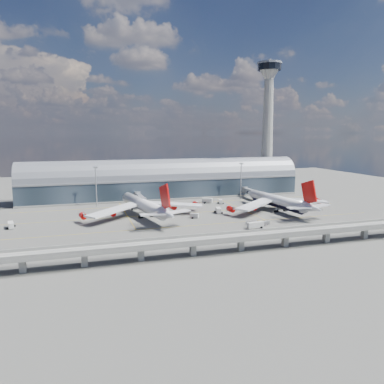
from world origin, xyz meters
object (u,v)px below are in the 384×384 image
object	(u,v)px
floodlight_mast_right	(241,180)
service_truck_0	(11,225)
control_tower	(268,127)
service_truck_4	(221,202)
airliner_left	(145,206)
service_truck_3	(218,210)
cargo_train_0	(251,222)
service_truck_1	(194,216)
cargo_train_1	(310,231)
cargo_train_2	(266,223)
service_truck_5	(207,200)
airliner_right	(279,202)
floodlight_mast_left	(96,186)
service_truck_2	(255,225)

from	to	relation	value
floodlight_mast_right	service_truck_0	size ratio (longest dim) A/B	3.38
control_tower	service_truck_4	distance (m)	85.79
airliner_left	service_truck_3	world-z (taller)	airliner_left
cargo_train_0	floodlight_mast_right	bearing A→B (deg)	-9.97
service_truck_1	cargo_train_1	bearing A→B (deg)	-103.79
control_tower	floodlight_mast_right	size ratio (longest dim) A/B	4.01
floodlight_mast_right	service_truck_0	world-z (taller)	floodlight_mast_right
control_tower	service_truck_4	world-z (taller)	control_tower
airliner_left	cargo_train_2	bearing A→B (deg)	-44.23
cargo_train_1	cargo_train_2	world-z (taller)	cargo_train_2
control_tower	service_truck_5	world-z (taller)	control_tower
service_truck_0	cargo_train_0	world-z (taller)	service_truck_0
airliner_left	service_truck_0	size ratio (longest dim) A/B	9.76
service_truck_3	service_truck_5	xyz separation A→B (m)	(4.47, 32.52, 0.07)
cargo_train_0	airliner_right	bearing A→B (deg)	-40.33
service_truck_1	cargo_train_0	size ratio (longest dim) A/B	0.72
airliner_right	floodlight_mast_left	bearing A→B (deg)	149.55
airliner_right	service_truck_3	size ratio (longest dim) A/B	10.15
airliner_right	service_truck_3	xyz separation A→B (m)	(-36.74, 5.19, -4.19)
airliner_left	airliner_right	world-z (taller)	airliner_left
service_truck_2	service_truck_3	xyz separation A→B (m)	(-4.57, 38.56, 0.00)
control_tower	service_truck_1	distance (m)	125.32
airliner_left	service_truck_5	distance (m)	56.45
airliner_right	service_truck_2	world-z (taller)	airliner_right
service_truck_5	floodlight_mast_right	bearing A→B (deg)	-41.64
control_tower	cargo_train_2	xyz separation A→B (m)	(-54.96, -102.87, -50.67)
service_truck_0	cargo_train_2	xyz separation A→B (m)	(123.63, -31.33, -0.59)
floodlight_mast_right	service_truck_5	xyz separation A→B (m)	(-28.29, -8.19, -11.94)
service_truck_3	cargo_train_0	size ratio (longest dim) A/B	1.00
service_truck_5	cargo_train_1	size ratio (longest dim) A/B	0.71
floodlight_mast_left	floodlight_mast_right	bearing A→B (deg)	0.00
control_tower	cargo_train_0	distance (m)	126.71
service_truck_2	service_truck_4	distance (m)	66.08
control_tower	cargo_train_0	world-z (taller)	control_tower
service_truck_0	service_truck_1	distance (m)	93.58
service_truck_3	airliner_right	bearing A→B (deg)	5.63
service_truck_0	service_truck_2	xyz separation A→B (m)	(115.40, -35.73, 0.06)
control_tower	cargo_train_1	distance (m)	139.67
service_truck_0	service_truck_3	bearing A→B (deg)	-10.08
service_truck_3	cargo_train_0	xyz separation A→B (m)	(6.53, -29.88, -0.83)
control_tower	service_truck_0	distance (m)	198.79
control_tower	airliner_right	size ratio (longest dim) A/B	1.46
floodlight_mast_left	airliner_left	distance (m)	45.96
airliner_right	service_truck_2	xyz separation A→B (m)	(-32.16, -33.37, -4.19)
floodlight_mast_left	service_truck_0	xyz separation A→B (m)	(-43.58, -43.54, -12.08)
airliner_right	cargo_train_0	distance (m)	39.33
control_tower	service_truck_3	world-z (taller)	control_tower
airliner_left	cargo_train_0	xyz separation A→B (m)	(49.52, -32.21, -5.70)
service_truck_5	cargo_train_0	size ratio (longest dim) A/B	1.03
service_truck_5	service_truck_2	bearing A→B (deg)	-147.71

